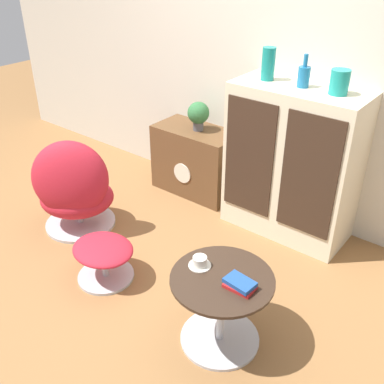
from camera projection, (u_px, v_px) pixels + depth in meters
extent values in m
plane|color=olive|center=(141.00, 285.00, 3.09)|extent=(12.00, 12.00, 0.00)
cube|color=beige|center=(267.00, 52.00, 3.44)|extent=(6.40, 0.06, 2.60)
cube|color=beige|center=(292.00, 163.00, 3.39)|extent=(0.96, 0.46, 1.17)
cube|color=#332319|center=(249.00, 158.00, 3.34)|extent=(0.40, 0.01, 0.89)
cube|color=#332319|center=(309.00, 177.00, 3.08)|extent=(0.40, 0.01, 0.89)
cube|color=brown|center=(196.00, 161.00, 4.07)|extent=(0.76, 0.39, 0.61)
cylinder|color=beige|center=(182.00, 173.00, 3.96)|extent=(0.18, 0.01, 0.18)
cylinder|color=#B7B7BC|center=(81.00, 222.00, 3.72)|extent=(0.57, 0.57, 0.02)
cylinder|color=#B7B7BC|center=(80.00, 217.00, 3.69)|extent=(0.06, 0.06, 0.09)
ellipsoid|color=#B21E2D|center=(77.00, 197.00, 3.60)|extent=(0.76, 0.75, 0.28)
ellipsoid|color=#B21E2D|center=(70.00, 179.00, 3.39)|extent=(0.68, 0.65, 0.62)
cylinder|color=#B7B7BC|center=(106.00, 276.00, 3.15)|extent=(0.39, 0.39, 0.02)
cylinder|color=#B7B7BC|center=(105.00, 265.00, 3.10)|extent=(0.04, 0.04, 0.18)
ellipsoid|color=#B21E2D|center=(103.00, 249.00, 3.03)|extent=(0.44, 0.38, 0.09)
cylinder|color=#B7B7BC|center=(220.00, 338.00, 2.67)|extent=(0.47, 0.47, 0.02)
cylinder|color=#B7B7BC|center=(221.00, 310.00, 2.55)|extent=(0.04, 0.04, 0.44)
cylinder|color=#332319|center=(222.00, 279.00, 2.44)|extent=(0.58, 0.58, 0.02)
cylinder|color=#147A75|center=(268.00, 64.00, 3.19)|extent=(0.10, 0.10, 0.23)
cylinder|color=#196699|center=(304.00, 77.00, 3.06)|extent=(0.08, 0.08, 0.14)
cylinder|color=#196699|center=(306.00, 60.00, 3.00)|extent=(0.03, 0.03, 0.09)
cylinder|color=teal|center=(340.00, 82.00, 2.92)|extent=(0.13, 0.13, 0.16)
cylinder|color=#4C4C51|center=(198.00, 126.00, 3.88)|extent=(0.09, 0.09, 0.08)
sphere|color=#2D6638|center=(198.00, 113.00, 3.82)|extent=(0.19, 0.19, 0.19)
cylinder|color=silver|center=(200.00, 265.00, 2.52)|extent=(0.13, 0.13, 0.01)
cylinder|color=silver|center=(200.00, 262.00, 2.51)|extent=(0.08, 0.08, 0.06)
cube|color=red|center=(240.00, 286.00, 2.36)|extent=(0.16, 0.11, 0.02)
cube|color=#1E478C|center=(240.00, 282.00, 2.36)|extent=(0.17, 0.12, 0.03)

